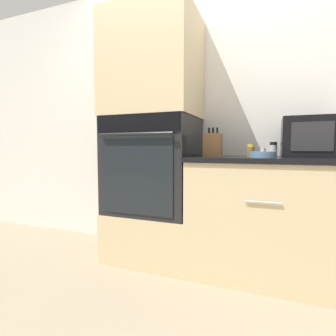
% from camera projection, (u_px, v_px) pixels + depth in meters
% --- Properties ---
extents(ground_plane, '(12.00, 12.00, 0.00)m').
position_uv_depth(ground_plane, '(183.00, 280.00, 1.88)').
color(ground_plane, gray).
extents(wall_back, '(8.00, 0.05, 2.50)m').
position_uv_depth(wall_back, '(205.00, 115.00, 2.37)').
color(wall_back, silver).
rests_on(wall_back, ground_plane).
extents(oven_cabinet_base, '(0.73, 0.60, 0.41)m').
position_uv_depth(oven_cabinet_base, '(154.00, 234.00, 2.27)').
color(oven_cabinet_base, beige).
rests_on(oven_cabinet_base, ground_plane).
extents(wall_oven, '(0.71, 0.64, 0.79)m').
position_uv_depth(wall_oven, '(153.00, 165.00, 2.23)').
color(wall_oven, black).
rests_on(wall_oven, oven_cabinet_base).
extents(oven_cabinet_upper, '(0.73, 0.60, 0.84)m').
position_uv_depth(oven_cabinet_upper, '(153.00, 67.00, 2.17)').
color(oven_cabinet_upper, beige).
rests_on(oven_cabinet_upper, wall_oven).
extents(counter_unit, '(1.07, 0.63, 0.88)m').
position_uv_depth(counter_unit, '(263.00, 217.00, 1.93)').
color(counter_unit, beige).
rests_on(counter_unit, ground_plane).
extents(microwave, '(0.40, 0.36, 0.28)m').
position_uv_depth(microwave, '(312.00, 137.00, 1.84)').
color(microwave, black).
rests_on(microwave, counter_unit).
extents(knife_block, '(0.13, 0.14, 0.22)m').
position_uv_depth(knife_block, '(213.00, 145.00, 2.04)').
color(knife_block, olive).
rests_on(knife_block, counter_unit).
extents(bowl, '(0.17, 0.17, 0.04)m').
position_uv_depth(bowl, '(263.00, 155.00, 1.78)').
color(bowl, '#517599').
rests_on(bowl, counter_unit).
extents(condiment_jar_near, '(0.06, 0.06, 0.11)m').
position_uv_depth(condiment_jar_near, '(273.00, 149.00, 2.08)').
color(condiment_jar_near, silver).
rests_on(condiment_jar_near, counter_unit).
extents(condiment_jar_mid, '(0.04, 0.04, 0.06)m').
position_uv_depth(condiment_jar_mid, '(263.00, 153.00, 1.90)').
color(condiment_jar_mid, silver).
rests_on(condiment_jar_mid, counter_unit).
extents(condiment_jar_far, '(0.05, 0.05, 0.09)m').
position_uv_depth(condiment_jar_far, '(251.00, 151.00, 1.94)').
color(condiment_jar_far, brown).
rests_on(condiment_jar_far, counter_unit).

